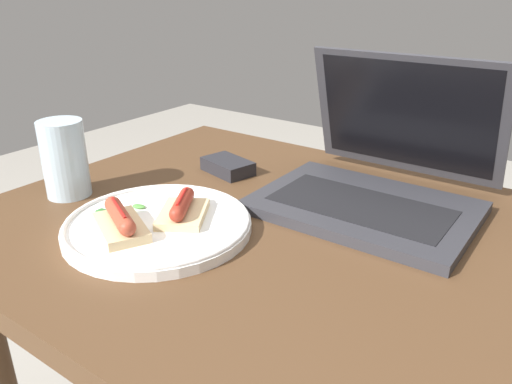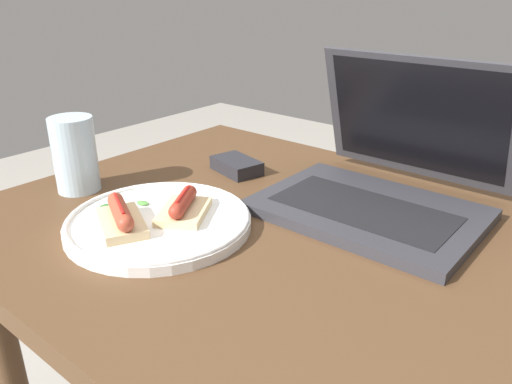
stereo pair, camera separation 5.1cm
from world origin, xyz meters
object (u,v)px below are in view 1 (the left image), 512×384
at_px(drinking_glass, 65,159).
at_px(external_drive, 228,166).
at_px(plate, 158,225).
at_px(laptop, 377,179).

relative_size(drinking_glass, external_drive, 1.20).
relative_size(plate, external_drive, 2.52).
xyz_separation_m(drinking_glass, external_drive, (0.16, 0.26, -0.06)).
xyz_separation_m(laptop, drinking_glass, (-0.47, -0.29, 0.02)).
distance_m(laptop, drinking_glass, 0.55).
height_order(laptop, external_drive, laptop).
xyz_separation_m(laptop, plate, (-0.23, -0.30, -0.03)).
relative_size(laptop, external_drive, 3.06).
bearing_deg(laptop, drinking_glass, -148.33).
relative_size(laptop, drinking_glass, 2.56).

